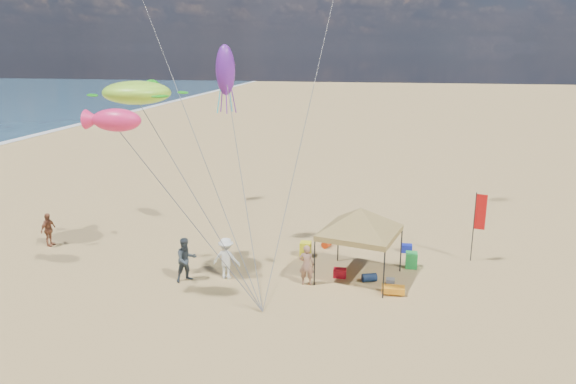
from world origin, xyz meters
name	(u,v)px	position (x,y,z in m)	size (l,w,h in m)	color
ground	(273,320)	(0.00, 0.00, 0.00)	(280.00, 280.00, 0.00)	tan
canopy_tent	(361,211)	(2.82, 4.28, 3.00)	(5.67, 5.67, 3.61)	black
feather_flag	(479,216)	(7.97, 7.10, 2.17)	(0.49, 0.14, 3.26)	black
cooler_red	(340,273)	(2.03, 4.22, 0.19)	(0.54, 0.38, 0.38)	red
cooler_blue	(406,248)	(4.92, 7.72, 0.19)	(0.54, 0.38, 0.38)	#1320A2
bag_navy	(369,278)	(3.29, 3.99, 0.18)	(0.36, 0.36, 0.60)	#0E1E3E
bag_orange	(327,243)	(1.09, 7.71, 0.18)	(0.36, 0.36, 0.60)	red
chair_green	(411,260)	(5.07, 5.85, 0.35)	(0.50, 0.50, 0.70)	green
chair_yellow	(306,249)	(0.23, 6.32, 0.35)	(0.50, 0.50, 0.70)	yellow
crate_grey	(390,282)	(4.16, 3.80, 0.14)	(0.34, 0.30, 0.28)	slate
beach_cart	(393,289)	(4.26, 2.95, 0.20)	(0.90, 0.50, 0.24)	orange
person_near_a	(307,265)	(0.73, 3.24, 0.86)	(0.63, 0.41, 1.73)	#9D705A
person_near_b	(186,260)	(-4.27, 2.70, 0.95)	(0.92, 0.72, 1.90)	#313B43
person_near_c	(226,258)	(-2.70, 3.25, 0.90)	(1.17, 0.67, 1.81)	white
person_far_a	(48,230)	(-12.46, 5.42, 0.84)	(0.98, 0.41, 1.68)	#955739
turtle_kite	(137,93)	(-6.07, 2.97, 7.78)	(2.76, 2.21, 0.92)	#A1F033
fish_kite	(117,120)	(-5.67, 0.43, 7.03)	(1.83, 0.92, 0.81)	#FF2768
squid_kite	(225,70)	(-3.74, 7.38, 8.50)	(0.89, 0.89, 2.31)	purple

